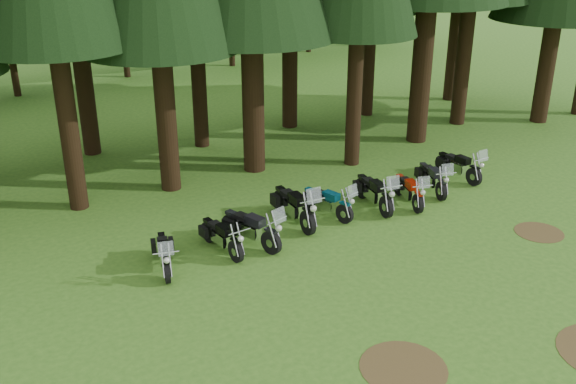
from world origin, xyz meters
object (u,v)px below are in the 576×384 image
at_px(motorcycle_8, 459,166).
at_px(motorcycle_1, 222,237).
at_px(motorcycle_2, 251,229).
at_px(motorcycle_7, 432,179).
at_px(motorcycle_3, 294,207).
at_px(motorcycle_4, 327,203).
at_px(motorcycle_5, 374,193).
at_px(motorcycle_0, 164,255).
at_px(motorcycle_6, 409,191).

bearing_deg(motorcycle_8, motorcycle_1, -177.15).
height_order(motorcycle_2, motorcycle_7, motorcycle_2).
distance_m(motorcycle_2, motorcycle_3, 1.85).
relative_size(motorcycle_3, motorcycle_7, 1.18).
xyz_separation_m(motorcycle_2, motorcycle_4, (2.89, 0.40, -0.05)).
xyz_separation_m(motorcycle_1, motorcycle_5, (5.39, 0.04, 0.06)).
bearing_deg(motorcycle_3, motorcycle_2, -158.55).
height_order(motorcycle_0, motorcycle_1, motorcycle_0).
distance_m(motorcycle_5, motorcycle_7, 2.45).
relative_size(motorcycle_4, motorcycle_6, 1.01).
distance_m(motorcycle_1, motorcycle_6, 6.51).
distance_m(motorcycle_0, motorcycle_6, 8.21).
xyz_separation_m(motorcycle_5, motorcycle_6, (1.11, -0.39, -0.05)).
bearing_deg(motorcycle_4, motorcycle_5, -21.92).
relative_size(motorcycle_1, motorcycle_4, 0.99).
height_order(motorcycle_2, motorcycle_4, motorcycle_2).
distance_m(motorcycle_0, motorcycle_4, 5.48).
height_order(motorcycle_1, motorcycle_6, motorcycle_6).
bearing_deg(motorcycle_5, motorcycle_1, -168.34).
bearing_deg(motorcycle_7, motorcycle_4, -164.14).
bearing_deg(motorcycle_1, motorcycle_0, 178.57).
relative_size(motorcycle_6, motorcycle_7, 0.97).
bearing_deg(motorcycle_5, motorcycle_7, 9.85).
bearing_deg(motorcycle_7, motorcycle_5, -160.92).
distance_m(motorcycle_0, motorcycle_5, 7.09).
distance_m(motorcycle_4, motorcycle_5, 1.65).
distance_m(motorcycle_3, motorcycle_4, 1.13).
xyz_separation_m(motorcycle_3, motorcycle_7, (5.20, -0.45, -0.07)).
relative_size(motorcycle_0, motorcycle_6, 0.97).
bearing_deg(motorcycle_1, motorcycle_8, -2.01).
relative_size(motorcycle_3, motorcycle_4, 1.19).
bearing_deg(motorcycle_2, motorcycle_6, -17.34).
xyz_separation_m(motorcycle_2, motorcycle_6, (5.63, -0.25, -0.04)).
distance_m(motorcycle_1, motorcycle_8, 9.46).
xyz_separation_m(motorcycle_1, motorcycle_6, (6.51, -0.34, 0.01)).
xyz_separation_m(motorcycle_6, motorcycle_8, (2.95, 0.69, 0.02)).
height_order(motorcycle_0, motorcycle_8, motorcycle_8).
xyz_separation_m(motorcycle_0, motorcycle_2, (2.57, -0.01, 0.06)).
xyz_separation_m(motorcycle_0, motorcycle_5, (7.09, 0.12, 0.06)).
height_order(motorcycle_3, motorcycle_5, motorcycle_3).
bearing_deg(motorcycle_8, motorcycle_3, -180.00).
xyz_separation_m(motorcycle_3, motorcycle_5, (2.75, -0.39, -0.03)).
height_order(motorcycle_7, motorcycle_8, motorcycle_8).
height_order(motorcycle_3, motorcycle_7, motorcycle_3).
xyz_separation_m(motorcycle_6, motorcycle_7, (1.34, 0.33, 0.02)).
relative_size(motorcycle_4, motorcycle_5, 0.90).
height_order(motorcycle_4, motorcycle_6, motorcycle_6).
relative_size(motorcycle_0, motorcycle_8, 0.92).
height_order(motorcycle_0, motorcycle_2, motorcycle_2).
height_order(motorcycle_2, motorcycle_3, motorcycle_3).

